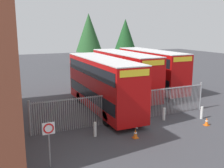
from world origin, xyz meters
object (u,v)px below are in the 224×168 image
(speed_limit_sign_post, at_px, (49,134))
(double_decker_bus_behind_fence_left, at_px, (124,72))
(bollard_near_left, at_px, (95,129))
(bollard_center_front, at_px, (136,122))
(traffic_cone_mid_forecourt, at_px, (135,134))
(traffic_cone_by_gate, at_px, (207,122))
(double_decker_bus_near_gate, at_px, (103,82))
(double_decker_bus_behind_fence_right, at_px, (151,68))
(bollard_far_right, at_px, (202,113))
(bollard_near_right, at_px, (164,114))

(speed_limit_sign_post, bearing_deg, double_decker_bus_behind_fence_left, 49.39)
(bollard_near_left, relative_size, bollard_center_front, 1.00)
(bollard_center_front, distance_m, traffic_cone_mid_forecourt, 1.67)
(traffic_cone_by_gate, height_order, speed_limit_sign_post, speed_limit_sign_post)
(double_decker_bus_near_gate, bearing_deg, traffic_cone_by_gate, -49.48)
(double_decker_bus_near_gate, height_order, traffic_cone_by_gate, double_decker_bus_near_gate)
(double_decker_bus_behind_fence_left, xyz_separation_m, traffic_cone_mid_forecourt, (-4.22, -10.02, -2.13))
(double_decker_bus_behind_fence_right, relative_size, bollard_center_front, 11.38)
(bollard_center_front, height_order, traffic_cone_mid_forecourt, bollard_center_front)
(bollard_far_right, bearing_deg, traffic_cone_mid_forecourt, -170.07)
(bollard_near_right, xyz_separation_m, traffic_cone_by_gate, (2.12, -2.18, -0.19))
(double_decker_bus_behind_fence_left, height_order, traffic_cone_mid_forecourt, double_decker_bus_behind_fence_left)
(double_decker_bus_behind_fence_right, bearing_deg, double_decker_bus_near_gate, -147.27)
(double_decker_bus_behind_fence_left, distance_m, bollard_center_front, 9.44)
(bollard_center_front, bearing_deg, bollard_near_right, 13.15)
(bollard_far_right, bearing_deg, bollard_near_left, 178.87)
(bollard_near_left, relative_size, bollard_far_right, 1.00)
(traffic_cone_mid_forecourt, relative_size, speed_limit_sign_post, 0.25)
(double_decker_bus_behind_fence_left, xyz_separation_m, speed_limit_sign_post, (-9.82, -11.45, -0.65))
(bollard_center_front, bearing_deg, bollard_near_left, -177.72)
(double_decker_bus_behind_fence_right, distance_m, bollard_center_front, 12.39)
(bollard_near_left, bearing_deg, double_decker_bus_near_gate, 62.54)
(double_decker_bus_near_gate, distance_m, bollard_near_left, 5.83)
(double_decker_bus_behind_fence_right, bearing_deg, traffic_cone_by_gate, -102.32)
(bollard_near_left, bearing_deg, bollard_near_right, 7.44)
(double_decker_bus_near_gate, relative_size, speed_limit_sign_post, 4.50)
(traffic_cone_by_gate, distance_m, speed_limit_sign_post, 11.47)
(double_decker_bus_behind_fence_right, xyz_separation_m, bollard_far_right, (-1.80, -10.10, -1.95))
(bollard_center_front, height_order, bollard_near_right, same)
(traffic_cone_by_gate, xyz_separation_m, traffic_cone_mid_forecourt, (-5.70, 0.14, 0.00))
(traffic_cone_mid_forecourt, bearing_deg, traffic_cone_by_gate, -1.39)
(bollard_near_left, relative_size, traffic_cone_by_gate, 1.61)
(double_decker_bus_near_gate, xyz_separation_m, bollard_near_right, (3.27, -4.12, -1.95))
(bollard_far_right, xyz_separation_m, traffic_cone_mid_forecourt, (-6.38, -1.12, -0.19))
(bollard_far_right, xyz_separation_m, speed_limit_sign_post, (-11.99, -2.55, 1.30))
(double_decker_bus_near_gate, height_order, bollard_far_right, double_decker_bus_near_gate)
(speed_limit_sign_post, bearing_deg, bollard_near_left, 38.74)
(double_decker_bus_near_gate, height_order, double_decker_bus_behind_fence_right, same)
(double_decker_bus_near_gate, distance_m, bollard_far_right, 8.13)
(bollard_near_right, height_order, bollard_far_right, same)
(bollard_center_front, xyz_separation_m, bollard_near_right, (2.72, 0.63, 0.00))
(double_decker_bus_behind_fence_right, xyz_separation_m, traffic_cone_by_gate, (-2.48, -11.35, -2.13))
(double_decker_bus_near_gate, bearing_deg, double_decker_bus_behind_fence_left, 44.72)
(double_decker_bus_near_gate, relative_size, traffic_cone_by_gate, 18.32)
(bollard_center_front, relative_size, bollard_far_right, 1.00)
(bollard_near_left, bearing_deg, bollard_far_right, -1.13)
(traffic_cone_mid_forecourt, bearing_deg, double_decker_bus_near_gate, 87.06)
(double_decker_bus_behind_fence_right, distance_m, speed_limit_sign_post, 18.71)
(bollard_center_front, relative_size, bollard_near_right, 1.00)
(double_decker_bus_near_gate, bearing_deg, bollard_near_left, -117.46)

